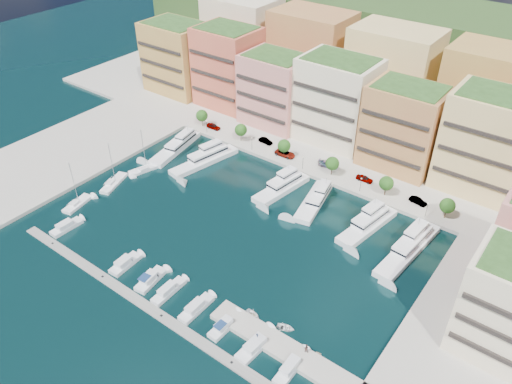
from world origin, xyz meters
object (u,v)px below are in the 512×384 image
tender_3 (319,354)px  car_2 (285,153)px  tree_5 (447,206)px  car_5 (418,201)px  yacht_1 (206,159)px  cruiser_6 (196,308)px  yacht_5 (369,223)px  cruiser_8 (256,346)px  tender_1 (253,315)px  tree_1 (241,130)px  lamppost_4 (427,207)px  tree_2 (284,146)px  tree_4 (386,183)px  cruiser_0 (66,227)px  car_0 (214,126)px  cruiser_9 (291,367)px  sailboat_0 (77,204)px  yacht_3 (283,186)px  cruiser_5 (169,291)px  lamppost_0 (207,124)px  lamppost_2 (303,161)px  cruiser_3 (125,264)px  yacht_0 (177,146)px  sailboat_2 (145,169)px  cruiser_7 (224,326)px  car_3 (328,164)px  sailboat_1 (114,183)px  car_4 (365,178)px  car_1 (266,141)px  yacht_6 (410,246)px  tender_0 (253,315)px  yacht_4 (315,200)px  tender_2 (286,328)px  cruiser_4 (150,280)px  person_0 (257,337)px

tender_3 → car_2: 68.83m
tree_5 → car_5: 8.35m
yacht_1 → cruiser_6: size_ratio=2.71×
yacht_5 → car_2: yacht_5 is taller
cruiser_8 → tender_1: 7.53m
tree_1 → car_2: size_ratio=0.93×
lamppost_4 → yacht_5: 15.04m
tree_2 → tree_4: same height
cruiser_0 → tender_3: size_ratio=5.68×
tree_2 → tender_3: bearing=-50.2°
tree_1 → car_0: tree_1 is taller
lamppost_4 → cruiser_9: bearing=-92.9°
sailboat_0 → tree_1: bearing=74.4°
lamppost_4 → yacht_3: bearing=-163.5°
cruiser_8 → cruiser_5: bearing=180.0°
lamppost_0 → cruiser_6: lamppost_0 is taller
lamppost_2 → cruiser_3: (-10.92, -55.78, -3.28)m
cruiser_9 → sailboat_0: (-71.29, 7.59, -0.23)m
lamppost_4 → tender_3: lamppost_4 is taller
lamppost_2 → yacht_0: size_ratio=0.19×
cruiser_9 → car_2: 71.79m
sailboat_2 → tender_1: size_ratio=7.70×
cruiser_5 → cruiser_7: 15.21m
cruiser_9 → car_3: 67.47m
sailboat_1 → car_4: bearing=37.1°
yacht_0 → cruiser_0: size_ratio=2.74×
sailboat_2 → car_1: 37.23m
yacht_6 → car_3: yacht_6 is taller
cruiser_3 → sailboat_2: (-25.53, 29.67, -0.24)m
yacht_5 → lamppost_4: bearing=48.2°
yacht_3 → yacht_0: bearing=-177.7°
tree_2 → yacht_1: bearing=-139.5°
tender_0 → car_3: 57.82m
tree_1 → sailboat_1: size_ratio=0.43×
cruiser_9 → lamppost_0: bearing=141.1°
cruiser_0 → cruiser_5: (34.80, -0.01, -0.00)m
yacht_1 → cruiser_8: size_ratio=2.44×
lamppost_2 → lamppost_4: size_ratio=1.00×
yacht_6 → car_4: size_ratio=5.14×
cruiser_0 → car_2: car_2 is taller
car_5 → tree_1: bearing=100.8°
cruiser_0 → cruiser_9: 65.41m
cruiser_6 → yacht_5: bearing=70.6°
yacht_4 → sailboat_1: bearing=-152.1°
cruiser_6 → tender_2: (17.07, 6.89, -0.18)m
tender_2 → car_2: car_2 is taller
sailboat_0 → lamppost_0: bearing=87.5°
cruiser_4 → cruiser_5: cruiser_4 is taller
cruiser_3 → person_0: bearing=1.4°
cruiser_4 → tender_3: 38.92m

